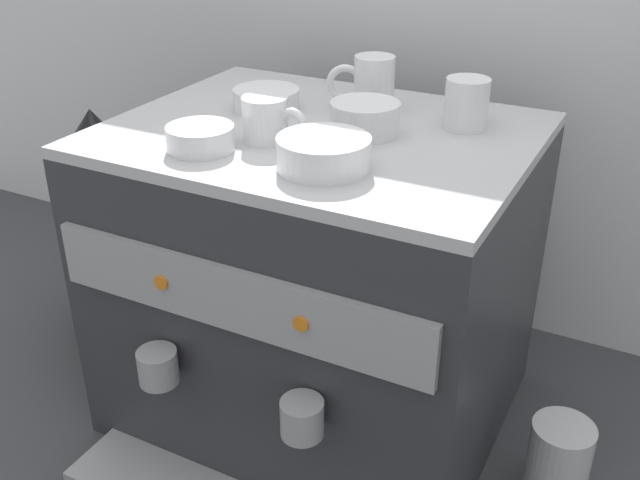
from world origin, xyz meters
TOP-DOWN VIEW (x-y plane):
  - ground_plane at (0.00, 0.00)m, footprint 4.00×4.00m
  - tiled_backsplash_wall at (0.00, 0.41)m, footprint 2.80×0.03m
  - espresso_machine at (0.00, -0.00)m, footprint 0.60×0.59m
  - ceramic_cup_0 at (-0.04, -0.08)m, footprint 0.10×0.06m
  - ceramic_cup_1 at (0.18, 0.10)m, footprint 0.06×0.10m
  - ceramic_cup_2 at (0.03, 0.12)m, footprint 0.10×0.07m
  - ceramic_bowl_0 at (-0.12, 0.05)m, footprint 0.10×0.10m
  - ceramic_bowl_1 at (0.07, -0.13)m, footprint 0.12×0.12m
  - ceramic_bowl_2 at (0.06, 0.01)m, footprint 0.10×0.10m
  - ceramic_bowl_3 at (-0.10, -0.15)m, footprint 0.09×0.09m
  - coffee_grinder at (-0.47, 0.03)m, footprint 0.18×0.18m
  - milk_pitcher at (0.40, -0.04)m, footprint 0.09×0.09m

SIDE VIEW (x-z plane):
  - ground_plane at x=0.00m, z-range 0.00..0.00m
  - milk_pitcher at x=0.40m, z-range 0.00..0.14m
  - coffee_grinder at x=-0.47m, z-range -0.01..0.44m
  - espresso_machine at x=0.00m, z-range 0.00..0.49m
  - ceramic_bowl_0 at x=-0.12m, z-range 0.49..0.53m
  - ceramic_bowl_3 at x=-0.10m, z-range 0.49..0.53m
  - ceramic_bowl_1 at x=0.07m, z-range 0.49..0.53m
  - ceramic_bowl_2 at x=0.06m, z-range 0.49..0.54m
  - ceramic_cup_0 at x=-0.04m, z-range 0.49..0.56m
  - ceramic_cup_1 at x=0.18m, z-range 0.49..0.57m
  - tiled_backsplash_wall at x=0.00m, z-range 0.00..1.07m
  - ceramic_cup_2 at x=0.03m, z-range 0.49..0.58m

